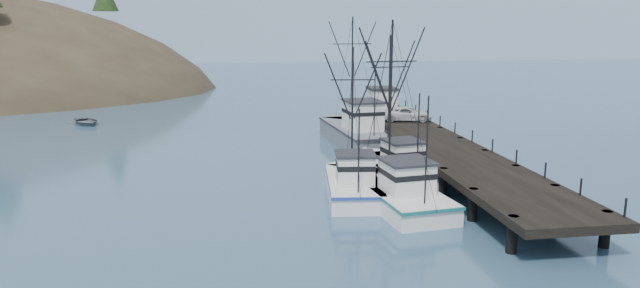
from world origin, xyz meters
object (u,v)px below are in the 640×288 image
(work_vessel, at_px, (356,132))
(pier_shed, at_px, (382,99))
(pier, at_px, (431,142))
(trawler_far, at_px, (393,168))
(motorboat, at_px, (86,124))
(pickup_truck, at_px, (407,114))
(trawler_near, at_px, (395,191))
(trawler_mid, at_px, (353,183))

(work_vessel, distance_m, pier_shed, 8.72)
(pier, distance_m, trawler_far, 6.95)
(pier_shed, relative_size, motorboat, 0.65)
(trawler_far, distance_m, pickup_truck, 15.25)
(trawler_near, xyz_separation_m, trawler_mid, (-2.40, 2.21, -0.00))
(trawler_far, xyz_separation_m, motorboat, (-29.38, 28.83, -0.82))
(trawler_mid, distance_m, pickup_truck, 20.20)
(trawler_near, distance_m, trawler_far, 6.09)
(pier, relative_size, motorboat, 8.91)
(pier, bearing_deg, trawler_far, -133.29)
(pier, relative_size, trawler_mid, 4.21)
(pier, xyz_separation_m, trawler_near, (-6.23, -10.93, -0.87))
(trawler_near, relative_size, trawler_far, 1.10)
(pickup_truck, height_order, motorboat, pickup_truck)
(trawler_near, bearing_deg, pier_shed, 77.59)
(trawler_mid, bearing_deg, pickup_truck, 62.66)
(trawler_far, relative_size, motorboat, 2.26)
(pier_shed, bearing_deg, trawler_far, -101.87)
(work_vessel, relative_size, pier_shed, 4.73)
(work_vessel, height_order, motorboat, work_vessel)
(pickup_truck, bearing_deg, motorboat, 76.98)
(pier, height_order, motorboat, pier)
(trawler_mid, height_order, trawler_far, trawler_far)
(trawler_mid, height_order, motorboat, trawler_mid)
(trawler_mid, relative_size, work_vessel, 0.69)
(trawler_far, bearing_deg, motorboat, 135.55)
(trawler_near, xyz_separation_m, pier_shed, (5.76, 26.19, 2.60))
(pier_shed, bearing_deg, trawler_near, -102.41)
(trawler_near, relative_size, pickup_truck, 2.40)
(trawler_near, relative_size, work_vessel, 0.81)
(pier, xyz_separation_m, trawler_mid, (-8.63, -8.72, -0.87))
(pier, relative_size, trawler_near, 3.59)
(pickup_truck, bearing_deg, work_vessel, 110.97)
(trawler_far, height_order, work_vessel, work_vessel)
(motorboat, bearing_deg, trawler_near, -81.46)
(work_vessel, distance_m, motorboat, 33.22)
(pier, height_order, work_vessel, work_vessel)
(pier, relative_size, trawler_far, 3.95)
(trawler_near, bearing_deg, motorboat, 128.76)
(trawler_mid, xyz_separation_m, motorboat, (-25.49, 32.53, -0.82))
(trawler_far, height_order, pickup_truck, trawler_far)
(trawler_near, bearing_deg, pickup_truck, 71.19)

